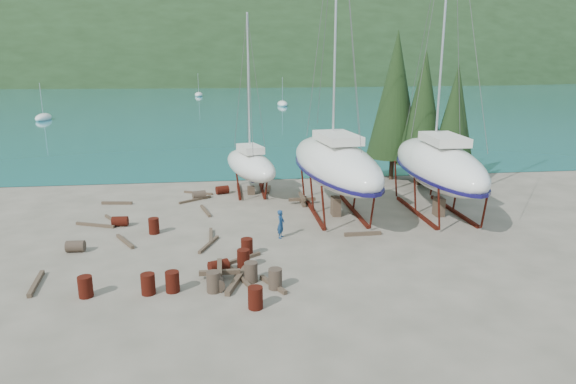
{
  "coord_description": "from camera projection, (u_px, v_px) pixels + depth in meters",
  "views": [
    {
      "loc": [
        -2.29,
        -24.66,
        9.38
      ],
      "look_at": [
        1.26,
        3.0,
        2.1
      ],
      "focal_mm": 32.0,
      "sensor_mm": 36.0,
      "label": 1
    }
  ],
  "objects": [
    {
      "name": "drum_5",
      "position": [
        214.0,
        282.0,
        21.17
      ],
      "size": [
        0.58,
        0.58,
        0.88
      ],
      "primitive_type": "cylinder",
      "color": "#2D2823",
      "rests_on": "ground"
    },
    {
      "name": "large_sailboat_near",
      "position": [
        335.0,
        163.0,
        31.42
      ],
      "size": [
        5.03,
        12.8,
        19.64
      ],
      "rotation": [
        0.0,
        0.0,
        0.11
      ],
      "color": "white",
      "rests_on": "ground"
    },
    {
      "name": "drum_7",
      "position": [
        255.0,
        298.0,
        19.77
      ],
      "size": [
        0.58,
        0.58,
        0.88
      ],
      "primitive_type": "cylinder",
      "color": "#50160D",
      "rests_on": "ground"
    },
    {
      "name": "far_house_center",
      "position": [
        176.0,
        75.0,
        205.46
      ],
      "size": [
        6.6,
        5.6,
        5.6
      ],
      "color": "beige",
      "rests_on": "ground"
    },
    {
      "name": "drum_16",
      "position": [
        251.0,
        272.0,
        22.15
      ],
      "size": [
        0.58,
        0.58,
        0.88
      ],
      "primitive_type": "cylinder",
      "color": "#2D2823",
      "rests_on": "ground"
    },
    {
      "name": "timber_2",
      "position": [
        117.0,
        203.0,
        34.0
      ],
      "size": [
        2.04,
        0.48,
        0.19
      ],
      "primitive_type": "cube",
      "rotation": [
        0.0,
        0.0,
        1.42
      ],
      "color": "brown",
      "rests_on": "ground"
    },
    {
      "name": "far_house_right",
      "position": [
        299.0,
        74.0,
        211.62
      ],
      "size": [
        6.6,
        5.6,
        5.6
      ],
      "color": "beige",
      "rests_on": "ground"
    },
    {
      "name": "small_sailboat_shore",
      "position": [
        250.0,
        165.0,
        36.55
      ],
      "size": [
        4.47,
        8.12,
        12.38
      ],
      "rotation": [
        0.0,
        0.0,
        0.28
      ],
      "color": "white",
      "rests_on": "ground"
    },
    {
      "name": "drum_13",
      "position": [
        148.0,
        284.0,
        20.98
      ],
      "size": [
        0.58,
        0.58,
        0.88
      ],
      "primitive_type": "cylinder",
      "color": "#50160D",
      "rests_on": "ground"
    },
    {
      "name": "timber_15",
      "position": [
        113.0,
        220.0,
        30.4
      ],
      "size": [
        1.44,
        2.25,
        0.15
      ],
      "primitive_type": "cube",
      "rotation": [
        0.0,
        0.0,
        0.54
      ],
      "color": "brown",
      "rests_on": "ground"
    },
    {
      "name": "drum_1",
      "position": [
        217.0,
        283.0,
        21.47
      ],
      "size": [
        0.68,
        0.94,
        0.58
      ],
      "primitive_type": "cylinder",
      "rotation": [
        1.57,
        0.0,
        3.26
      ],
      "color": "#2D2823",
      "rests_on": "ground"
    },
    {
      "name": "cypress_far_right",
      "position": [
        455.0,
        114.0,
        39.39
      ],
      "size": [
        3.24,
        3.24,
        9.0
      ],
      "color": "black",
      "rests_on": "ground"
    },
    {
      "name": "timber_pile_fore",
      "position": [
        220.0,
        272.0,
        22.47
      ],
      "size": [
        1.8,
        1.8,
        0.6
      ],
      "color": "brown",
      "rests_on": "ground"
    },
    {
      "name": "drum_2",
      "position": [
        120.0,
        221.0,
        29.53
      ],
      "size": [
        0.9,
        0.61,
        0.58
      ],
      "primitive_type": "cylinder",
      "rotation": [
        1.57,
        0.0,
        1.54
      ],
      "color": "#50160D",
      "rests_on": "ground"
    },
    {
      "name": "timber_1",
      "position": [
        363.0,
        234.0,
        28.02
      ],
      "size": [
        2.06,
        0.22,
        0.19
      ],
      "primitive_type": "cube",
      "rotation": [
        0.0,
        0.0,
        1.58
      ],
      "color": "brown",
      "rests_on": "ground"
    },
    {
      "name": "far_house_left",
      "position": [
        72.0,
        75.0,
        200.53
      ],
      "size": [
        6.6,
        5.6,
        5.6
      ],
      "color": "beige",
      "rests_on": "ground"
    },
    {
      "name": "moored_boat_left",
      "position": [
        43.0,
        118.0,
        80.11
      ],
      "size": [
        2.0,
        5.0,
        6.05
      ],
      "color": "white",
      "rests_on": "ground"
    },
    {
      "name": "drum_14",
      "position": [
        247.0,
        247.0,
        25.06
      ],
      "size": [
        0.58,
        0.58,
        0.88
      ],
      "primitive_type": "cylinder",
      "color": "#50160D",
      "rests_on": "ground"
    },
    {
      "name": "timber_12",
      "position": [
        125.0,
        241.0,
        26.89
      ],
      "size": [
        1.27,
        2.1,
        0.17
      ],
      "primitive_type": "cube",
      "rotation": [
        0.0,
        0.0,
        0.51
      ],
      "color": "brown",
      "rests_on": "ground"
    },
    {
      "name": "timber_11",
      "position": [
        209.0,
        244.0,
        26.47
      ],
      "size": [
        1.02,
        2.3,
        0.15
      ],
      "primitive_type": "cube",
      "rotation": [
        0.0,
        0.0,
        2.77
      ],
      "color": "brown",
      "rests_on": "ground"
    },
    {
      "name": "bay_water",
      "position": [
        224.0,
        73.0,
        328.62
      ],
      "size": [
        700.0,
        700.0,
        0.0
      ],
      "primitive_type": "plane",
      "color": "#166C72",
      "rests_on": "ground"
    },
    {
      "name": "drum_0",
      "position": [
        85.0,
        287.0,
        20.72
      ],
      "size": [
        0.58,
        0.58,
        0.88
      ],
      "primitive_type": "cylinder",
      "color": "#50160D",
      "rests_on": "ground"
    },
    {
      "name": "large_sailboat_far",
      "position": [
        438.0,
        164.0,
        31.37
      ],
      "size": [
        3.97,
        12.17,
        19.03
      ],
      "rotation": [
        0.0,
        0.0,
        -0.04
      ],
      "color": "white",
      "rests_on": "ground"
    },
    {
      "name": "moored_boat_mid",
      "position": [
        282.0,
        104.0,
        104.23
      ],
      "size": [
        2.0,
        5.0,
        6.05
      ],
      "color": "white",
      "rests_on": "ground"
    },
    {
      "name": "timber_3",
      "position": [
        239.0,
        276.0,
        22.6
      ],
      "size": [
        1.27,
        3.11,
        0.15
      ],
      "primitive_type": "cube",
      "rotation": [
        0.0,
        0.0,
        0.35
      ],
      "color": "brown",
      "rests_on": "ground"
    },
    {
      "name": "timber_6",
      "position": [
        269.0,
        190.0,
        37.46
      ],
      "size": [
        0.47,
        1.89,
        0.19
      ],
      "primitive_type": "cube",
      "rotation": [
        0.0,
        0.0,
        2.99
      ],
      "color": "brown",
      "rests_on": "ground"
    },
    {
      "name": "timber_14",
      "position": [
        36.0,
        283.0,
        21.85
      ],
      "size": [
        0.45,
        2.51,
        0.18
      ],
      "primitive_type": "cube",
      "rotation": [
        0.0,
        0.0,
        0.11
      ],
      "color": "brown",
      "rests_on": "ground"
    },
    {
      "name": "drum_4",
      "position": [
        222.0,
        190.0,
        36.59
      ],
      "size": [
        1.02,
        0.83,
        0.58
      ],
      "primitive_type": "cylinder",
      "rotation": [
        1.57,
        0.0,
        1.89
      ],
      "color": "#50160D",
      "rests_on": "ground"
    },
    {
      "name": "timber_7",
      "position": [
        273.0,
        285.0,
        21.74
      ],
      "size": [
        1.02,
        1.81,
        0.17
      ],
      "primitive_type": "cube",
      "rotation": [
        0.0,
        0.0,
        0.46
      ],
      "color": "brown",
      "rests_on": "ground"
    },
    {
      "name": "drum_3",
      "position": [
        172.0,
        282.0,
        21.19
      ],
      "size": [
        0.58,
        0.58,
        0.88
      ],
      "primitive_type": "cylinder",
      "color": "#50160D",
      "rests_on": "ground"
    },
    {
      "name": "cypress_mid_right",
      "position": [
        453.0,
        123.0,
        36.4
      ],
      "size": [
        3.06,
        3.06,
        8.5
      ],
      "color": "black",
      "rests_on": "ground"
    },
    {
      "name": "timber_0",
      "position": [
        198.0,
        193.0,
        36.62
      ],
      "size": [
        2.07,
        1.06,
        0.14
      ],
      "primitive_type": "cube",
      "rotation": [
        0.0,
        0.0,
        1.14
      ],
      "color": "brown",
      "rests_on": "ground"
    },
    {
      "name": "timber_5",
      "position": [
        238.0,
        260.0,
        24.38
      ],
      "size": [
        2.27,
        1.62,
        0.16
      ],
      "primitive_type": "cube",
      "rotation": [
        0.0,
        0.0,
        2.17
      ],
      "color": "brown",
      "rests_on": "ground"
    },
    {
      "name": "moored_boat_far",
      "position": [
        199.0,
        95.0,
        130.8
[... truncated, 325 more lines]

